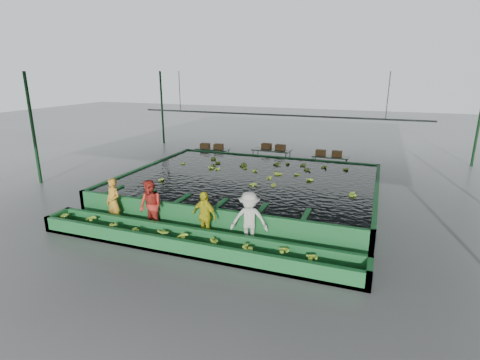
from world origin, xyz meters
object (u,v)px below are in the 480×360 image
at_px(box_stack_mid, 273,149).
at_px(sorting_trough, 190,242).
at_px(worker_a, 113,202).
at_px(packing_table_left, 213,156).
at_px(worker_d, 249,220).
at_px(packing_table_right, 330,164).
at_px(flotation_tank, 249,186).
at_px(box_stack_left, 212,149).
at_px(packing_table_mid, 271,158).
at_px(worker_b, 151,206).
at_px(box_stack_right, 329,156).
at_px(worker_c, 204,216).

bearing_deg(box_stack_mid, sorting_trough, -87.38).
distance_m(worker_a, packing_table_left, 9.14).
bearing_deg(worker_a, packing_table_left, 108.04).
xyz_separation_m(worker_d, packing_table_right, (1.06, 9.59, -0.44)).
distance_m(flotation_tank, sorting_trough, 5.10).
relative_size(worker_a, worker_d, 0.95).
relative_size(sorting_trough, packing_table_right, 5.55).
bearing_deg(packing_table_right, worker_a, -121.42).
bearing_deg(box_stack_left, packing_table_mid, 9.30).
xyz_separation_m(flotation_tank, box_stack_left, (-3.84, 4.76, 0.40)).
bearing_deg(worker_d, box_stack_left, 107.35).
height_order(worker_a, box_stack_left, worker_a).
height_order(worker_d, box_stack_left, worker_d).
xyz_separation_m(worker_b, box_stack_right, (4.31, 9.59, -0.02)).
bearing_deg(worker_c, packing_table_left, 127.53).
bearing_deg(worker_a, box_stack_left, 108.23).
bearing_deg(packing_table_right, packing_table_left, -175.76).
bearing_deg(worker_c, flotation_tank, 105.43).
height_order(packing_table_mid, packing_table_right, packing_table_mid).
relative_size(worker_d, packing_table_right, 0.94).
bearing_deg(box_stack_mid, flotation_tank, -84.93).
height_order(worker_b, box_stack_right, worker_b).
distance_m(packing_table_mid, box_stack_right, 3.06).
bearing_deg(box_stack_right, worker_c, -104.11).
relative_size(flotation_tank, worker_a, 6.18).
height_order(packing_table_left, packing_table_mid, packing_table_mid).
height_order(packing_table_mid, box_stack_mid, box_stack_mid).
bearing_deg(packing_table_right, flotation_tank, -116.00).
relative_size(packing_table_mid, box_stack_left, 1.59).
xyz_separation_m(packing_table_left, box_stack_left, (-0.03, -0.05, 0.43)).
relative_size(flotation_tank, box_stack_left, 7.74).
bearing_deg(worker_d, box_stack_mid, 88.39).
relative_size(flotation_tank, box_stack_right, 7.59).
xyz_separation_m(worker_c, box_stack_left, (-3.92, 9.06, 0.08)).
height_order(worker_a, packing_table_left, worker_a).
distance_m(sorting_trough, packing_table_mid, 10.42).
xyz_separation_m(sorting_trough, box_stack_right, (2.49, 10.39, 0.57)).
bearing_deg(box_stack_left, box_stack_mid, 10.74).
height_order(worker_a, worker_c, worker_a).
relative_size(flotation_tank, sorting_trough, 1.00).
distance_m(packing_table_left, packing_table_right, 6.41).
bearing_deg(worker_c, sorting_trough, -81.10).
relative_size(sorting_trough, packing_table_mid, 4.85).
bearing_deg(worker_c, box_stack_left, 127.78).
distance_m(worker_d, box_stack_right, 9.64).
bearing_deg(worker_b, sorting_trough, -6.52).
relative_size(worker_b, worker_c, 1.09).
xyz_separation_m(worker_a, box_stack_right, (5.77, 9.59, 0.01)).
distance_m(worker_d, packing_table_left, 10.57).
bearing_deg(packing_table_left, worker_b, -77.66).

